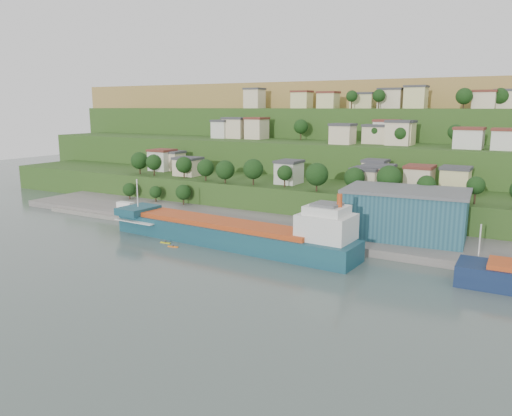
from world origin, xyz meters
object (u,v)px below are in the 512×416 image
Objects in this scene: cargo_ship_near at (236,235)px; warehouse at (405,213)px; kayak_orange at (173,246)px; caravan at (125,206)px.

warehouse is (37.51, 23.42, 5.52)m from cargo_ship_near.
warehouse is at bearing 20.68° from kayak_orange.
kayak_orange is (40.64, -24.68, -2.35)m from caravan.
kayak_orange is (-51.04, -32.59, -8.22)m from warehouse.
caravan is 47.61m from kayak_orange.
cargo_ship_near is at bearing -152.67° from warehouse.
cargo_ship_near is 12.16× the size of caravan.
kayak_orange is (-13.53, -9.17, -2.69)m from cargo_ship_near.
cargo_ship_near is at bearing 22.26° from kayak_orange.
cargo_ship_near is at bearing -19.52° from caravan.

